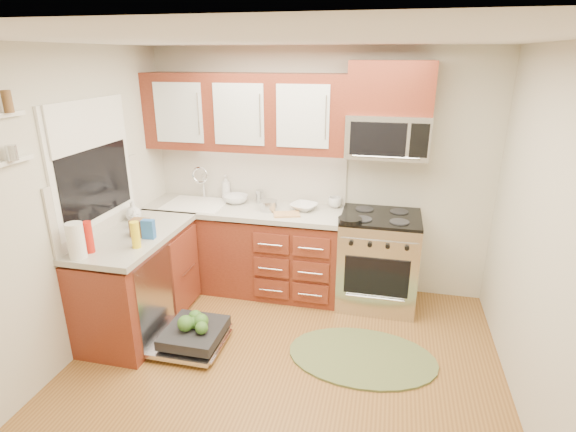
% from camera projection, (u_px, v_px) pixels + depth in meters
% --- Properties ---
extents(floor, '(3.50, 3.50, 0.00)m').
position_uv_depth(floor, '(277.00, 384.00, 3.49)').
color(floor, brown).
rests_on(floor, ground).
extents(ceiling, '(3.50, 3.50, 0.00)m').
position_uv_depth(ceiling, '(274.00, 39.00, 2.65)').
color(ceiling, white).
rests_on(ceiling, ground).
extents(wall_back, '(3.50, 0.04, 2.50)m').
position_uv_depth(wall_back, '(318.00, 173.00, 4.67)').
color(wall_back, beige).
rests_on(wall_back, ground).
extents(wall_left, '(0.04, 3.50, 2.50)m').
position_uv_depth(wall_left, '(55.00, 216.00, 3.44)').
color(wall_left, beige).
rests_on(wall_left, ground).
extents(wall_right, '(0.04, 3.50, 2.50)m').
position_uv_depth(wall_right, '(557.00, 260.00, 2.70)').
color(wall_right, beige).
rests_on(wall_right, ground).
extents(base_cabinet_back, '(2.05, 0.60, 0.85)m').
position_uv_depth(base_cabinet_back, '(245.00, 251.00, 4.83)').
color(base_cabinet_back, '#5D2114').
rests_on(base_cabinet_back, ground).
extents(base_cabinet_left, '(0.60, 1.25, 0.85)m').
position_uv_depth(base_cabinet_left, '(139.00, 284.00, 4.14)').
color(base_cabinet_left, '#5D2114').
rests_on(base_cabinet_left, ground).
extents(countertop_back, '(2.07, 0.64, 0.05)m').
position_uv_depth(countertop_back, '(243.00, 209.00, 4.66)').
color(countertop_back, '#B0ACA0').
rests_on(countertop_back, base_cabinet_back).
extents(countertop_left, '(0.64, 1.27, 0.05)m').
position_uv_depth(countertop_left, '(134.00, 236.00, 3.98)').
color(countertop_left, '#B0ACA0').
rests_on(countertop_left, base_cabinet_left).
extents(backsplash_back, '(2.05, 0.02, 0.57)m').
position_uv_depth(backsplash_back, '(251.00, 174.00, 4.83)').
color(backsplash_back, beige).
rests_on(backsplash_back, ground).
extents(backsplash_left, '(0.02, 1.25, 0.57)m').
position_uv_depth(backsplash_left, '(100.00, 201.00, 3.93)').
color(backsplash_left, beige).
rests_on(backsplash_left, ground).
extents(upper_cabinets, '(2.05, 0.35, 0.75)m').
position_uv_depth(upper_cabinets, '(245.00, 112.00, 4.46)').
color(upper_cabinets, '#5D2114').
rests_on(upper_cabinets, ground).
extents(cabinet_over_mw, '(0.76, 0.35, 0.47)m').
position_uv_depth(cabinet_over_mw, '(391.00, 87.00, 4.07)').
color(cabinet_over_mw, '#5D2114').
rests_on(cabinet_over_mw, ground).
extents(range, '(0.76, 0.64, 0.95)m').
position_uv_depth(range, '(378.00, 260.00, 4.50)').
color(range, silver).
rests_on(range, ground).
extents(microwave, '(0.76, 0.38, 0.40)m').
position_uv_depth(microwave, '(387.00, 136.00, 4.19)').
color(microwave, silver).
rests_on(microwave, ground).
extents(sink, '(0.62, 0.50, 0.26)m').
position_uv_depth(sink, '(196.00, 215.00, 4.79)').
color(sink, white).
rests_on(sink, ground).
extents(dishwasher, '(0.70, 0.60, 0.20)m').
position_uv_depth(dishwasher, '(191.00, 336.00, 3.92)').
color(dishwasher, silver).
rests_on(dishwasher, ground).
extents(window, '(0.03, 1.05, 1.05)m').
position_uv_depth(window, '(92.00, 163.00, 3.79)').
color(window, white).
rests_on(window, ground).
extents(window_blind, '(0.02, 0.96, 0.40)m').
position_uv_depth(window_blind, '(89.00, 124.00, 3.68)').
color(window_blind, white).
rests_on(window_blind, ground).
extents(shelf_lower, '(0.04, 0.40, 0.03)m').
position_uv_depth(shelf_lower, '(9.00, 162.00, 2.94)').
color(shelf_lower, white).
rests_on(shelf_lower, ground).
extents(rug, '(1.44, 1.17, 0.02)m').
position_uv_depth(rug, '(362.00, 357.00, 3.79)').
color(rug, '#5D6C3E').
rests_on(rug, ground).
extents(skillet, '(0.29, 0.29, 0.04)m').
position_uv_depth(skillet, '(350.00, 220.00, 4.16)').
color(skillet, black).
rests_on(skillet, range).
extents(stock_pot, '(0.20, 0.20, 0.11)m').
position_uv_depth(stock_pot, '(269.00, 206.00, 4.53)').
color(stock_pot, silver).
rests_on(stock_pot, countertop_back).
extents(cutting_board, '(0.29, 0.24, 0.02)m').
position_uv_depth(cutting_board, '(287.00, 214.00, 4.42)').
color(cutting_board, tan).
rests_on(cutting_board, countertop_back).
extents(canister, '(0.11, 0.11, 0.14)m').
position_uv_depth(canister, '(260.00, 196.00, 4.78)').
color(canister, silver).
rests_on(canister, countertop_back).
extents(paper_towel_roll, '(0.16, 0.16, 0.29)m').
position_uv_depth(paper_towel_roll, '(76.00, 241.00, 3.45)').
color(paper_towel_roll, white).
rests_on(paper_towel_roll, countertop_left).
extents(mustard_bottle, '(0.08, 0.08, 0.22)m').
position_uv_depth(mustard_bottle, '(135.00, 235.00, 3.65)').
color(mustard_bottle, yellow).
rests_on(mustard_bottle, countertop_left).
extents(red_bottle, '(0.08, 0.08, 0.26)m').
position_uv_depth(red_bottle, '(89.00, 237.00, 3.55)').
color(red_bottle, red).
rests_on(red_bottle, countertop_left).
extents(wooden_box, '(0.16, 0.11, 0.15)m').
position_uv_depth(wooden_box, '(140.00, 227.00, 3.90)').
color(wooden_box, brown).
rests_on(wooden_box, countertop_left).
extents(blue_carton, '(0.11, 0.07, 0.17)m').
position_uv_depth(blue_carton, '(148.00, 229.00, 3.84)').
color(blue_carton, '#2358A7').
rests_on(blue_carton, countertop_left).
extents(bowl_a, '(0.33, 0.33, 0.06)m').
position_uv_depth(bowl_a, '(304.00, 207.00, 4.57)').
color(bowl_a, '#999999').
rests_on(bowl_a, countertop_back).
extents(bowl_b, '(0.27, 0.27, 0.08)m').
position_uv_depth(bowl_b, '(236.00, 199.00, 4.78)').
color(bowl_b, '#999999').
rests_on(bowl_b, countertop_back).
extents(cup, '(0.18, 0.18, 0.11)m').
position_uv_depth(cup, '(335.00, 202.00, 4.63)').
color(cup, '#999999').
rests_on(cup, countertop_back).
extents(soap_bottle_a, '(0.11, 0.11, 0.26)m').
position_uv_depth(soap_bottle_a, '(226.00, 187.00, 4.89)').
color(soap_bottle_a, '#999999').
rests_on(soap_bottle_a, countertop_back).
extents(soap_bottle_b, '(0.10, 0.10, 0.17)m').
position_uv_depth(soap_bottle_b, '(134.00, 218.00, 4.08)').
color(soap_bottle_b, '#999999').
rests_on(soap_bottle_b, countertop_left).
extents(soap_bottle_c, '(0.19, 0.19, 0.19)m').
position_uv_depth(soap_bottle_c, '(133.00, 211.00, 4.26)').
color(soap_bottle_c, '#999999').
rests_on(soap_bottle_c, countertop_left).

